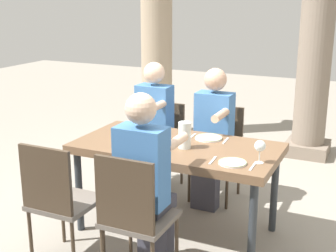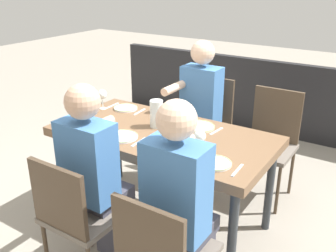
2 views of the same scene
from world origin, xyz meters
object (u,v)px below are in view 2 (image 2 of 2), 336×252
plate_3 (126,108)px  water_pitcher (156,115)px  chair_west_south (270,138)px  diner_man_white (181,203)px  plate_0 (215,163)px  chair_mid_south (206,123)px  diner_woman_green (197,111)px  diner_guest_third (96,174)px  plate_1 (199,126)px  chair_mid_north (76,213)px  plate_2 (122,137)px  dining_table (162,141)px  wine_glass_0 (200,137)px  wine_glass_3 (102,95)px

plate_3 → water_pitcher: water_pitcher is taller
chair_west_south → water_pitcher: size_ratio=4.52×
diner_man_white → plate_0: diner_man_white is taller
chair_mid_south → diner_woman_green: diner_woman_green is taller
chair_west_south → diner_guest_third: bearing=67.2°
chair_mid_south → plate_1: (-0.25, 0.62, 0.23)m
chair_mid_north → plate_2: 0.66m
chair_mid_north → plate_3: (0.48, -1.09, 0.26)m
plate_2 → water_pitcher: water_pitcher is taller
chair_west_south → chair_mid_north: size_ratio=1.07×
diner_man_white → diner_guest_third: bearing=0.4°
diner_man_white → water_pitcher: (0.65, -0.70, 0.16)m
diner_guest_third → chair_mid_south: bearing=-90.1°
chair_mid_south → diner_man_white: size_ratio=0.73×
chair_mid_north → diner_woman_green: (0.00, -1.50, 0.20)m
dining_table → diner_man_white: 0.85m
dining_table → chair_west_south: bearing=-123.4°
diner_woman_green → wine_glass_0: diner_woman_green is taller
chair_mid_north → plate_2: (0.12, -0.59, 0.26)m
chair_mid_north → wine_glass_0: wine_glass_0 is taller
diner_woman_green → plate_1: (-0.25, 0.44, 0.06)m
diner_woman_green → plate_3: bearing=41.0°
plate_2 → wine_glass_0: bearing=-170.5°
diner_guest_third → chair_mid_north: bearing=90.9°
diner_guest_third → water_pitcher: size_ratio=6.16×
dining_table → plate_1: (-0.18, -0.22, 0.08)m
plate_1 → plate_3: (0.73, -0.02, 0.00)m
diner_guest_third → wine_glass_0: diner_guest_third is taller
chair_mid_south → plate_1: size_ratio=3.95×
plate_0 → wine_glass_3: (1.28, -0.40, 0.12)m
dining_table → chair_mid_north: chair_mid_north is taller
wine_glass_3 → chair_mid_north: bearing=123.4°
chair_mid_south → diner_man_white: 1.62m
chair_mid_north → diner_man_white: diner_man_white is taller
chair_west_south → plate_2: chair_west_south is taller
chair_mid_south → diner_guest_third: bearing=89.9°
diner_woman_green → chair_west_south: bearing=-163.9°
plate_0 → plate_1: size_ratio=0.86×
diner_guest_third → wine_glass_0: (-0.46, -0.50, 0.18)m
chair_mid_south → chair_west_south: bearing=179.9°
diner_man_white → plate_1: (0.37, -0.86, 0.07)m
chair_mid_south → plate_3: bearing=51.1°
chair_west_south → chair_mid_south: bearing=-0.1°
plate_3 → wine_glass_3: bearing=30.5°
dining_table → chair_west_south: chair_west_south is taller
diner_woman_green → plate_1: bearing=120.0°
chair_mid_north → plate_3: size_ratio=4.35×
chair_mid_south → water_pitcher: (0.03, 0.78, 0.32)m
plate_2 → chair_west_south: bearing=-124.1°
plate_0 → wine_glass_3: wine_glass_3 is taller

